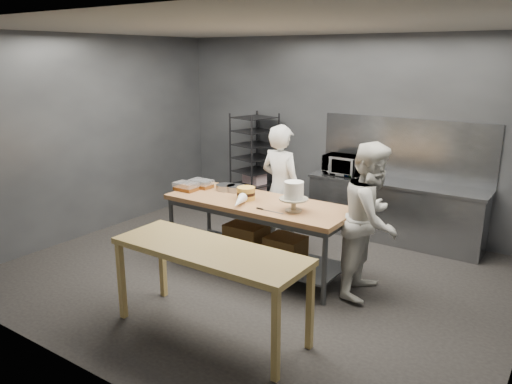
% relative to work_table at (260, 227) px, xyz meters
% --- Properties ---
extents(ground, '(6.00, 6.00, 0.00)m').
position_rel_work_table_xyz_m(ground, '(0.05, -0.17, -0.57)').
color(ground, black).
rests_on(ground, ground).
extents(back_wall, '(6.00, 0.04, 3.00)m').
position_rel_work_table_xyz_m(back_wall, '(0.05, 2.33, 0.93)').
color(back_wall, '#4C4F54').
rests_on(back_wall, ground).
extents(work_table, '(2.40, 0.90, 0.92)m').
position_rel_work_table_xyz_m(work_table, '(0.00, 0.00, 0.00)').
color(work_table, '#9A6B3D').
rests_on(work_table, ground).
extents(near_counter, '(2.00, 0.70, 0.90)m').
position_rel_work_table_xyz_m(near_counter, '(0.45, -1.55, 0.24)').
color(near_counter, '#A48543').
rests_on(near_counter, ground).
extents(back_counter, '(2.60, 0.60, 0.90)m').
position_rel_work_table_xyz_m(back_counter, '(1.05, 2.01, -0.12)').
color(back_counter, slate).
rests_on(back_counter, ground).
extents(splashback_panel, '(2.60, 0.02, 0.90)m').
position_rel_work_table_xyz_m(splashback_panel, '(1.05, 2.31, 0.78)').
color(splashback_panel, slate).
rests_on(splashback_panel, back_counter).
extents(speed_rack, '(0.74, 0.78, 1.75)m').
position_rel_work_table_xyz_m(speed_rack, '(-1.41, 1.93, 0.28)').
color(speed_rack, black).
rests_on(speed_rack, ground).
extents(chef_behind, '(0.71, 0.52, 1.80)m').
position_rel_work_table_xyz_m(chef_behind, '(-0.13, 0.72, 0.33)').
color(chef_behind, white).
rests_on(chef_behind, ground).
extents(chef_right, '(0.73, 0.91, 1.78)m').
position_rel_work_table_xyz_m(chef_right, '(1.40, 0.17, 0.32)').
color(chef_right, silver).
rests_on(chef_right, ground).
extents(microwave, '(0.54, 0.37, 0.30)m').
position_rel_work_table_xyz_m(microwave, '(0.19, 2.01, 0.48)').
color(microwave, black).
rests_on(microwave, back_counter).
extents(frosted_cake_stand, '(0.34, 0.34, 0.36)m').
position_rel_work_table_xyz_m(frosted_cake_stand, '(0.56, -0.13, 0.57)').
color(frosted_cake_stand, '#B1A88E').
rests_on(frosted_cake_stand, work_table).
extents(layer_cake, '(0.23, 0.23, 0.16)m').
position_rel_work_table_xyz_m(layer_cake, '(-0.19, -0.04, 0.43)').
color(layer_cake, gold).
rests_on(layer_cake, work_table).
extents(cake_pans, '(0.82, 0.33, 0.07)m').
position_rel_work_table_xyz_m(cake_pans, '(-0.78, 0.18, 0.39)').
color(cake_pans, gray).
rests_on(cake_pans, work_table).
extents(piping_bag, '(0.25, 0.40, 0.12)m').
position_rel_work_table_xyz_m(piping_bag, '(-0.08, -0.34, 0.41)').
color(piping_bag, white).
rests_on(piping_bag, work_table).
extents(offset_spatula, '(0.36, 0.02, 0.02)m').
position_rel_work_table_xyz_m(offset_spatula, '(0.28, -0.29, 0.35)').
color(offset_spatula, slate).
rests_on(offset_spatula, work_table).
extents(pastry_clamshells, '(0.38, 0.44, 0.11)m').
position_rel_work_table_xyz_m(pastry_clamshells, '(-1.08, -0.02, 0.40)').
color(pastry_clamshells, '#91561D').
rests_on(pastry_clamshells, work_table).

